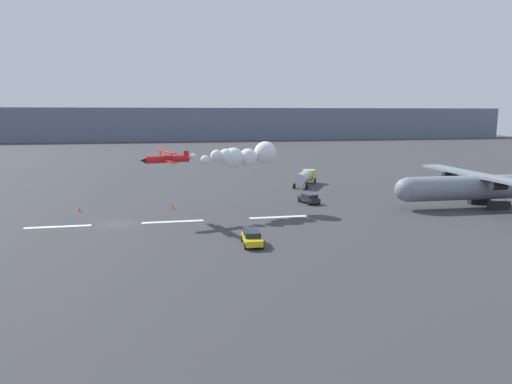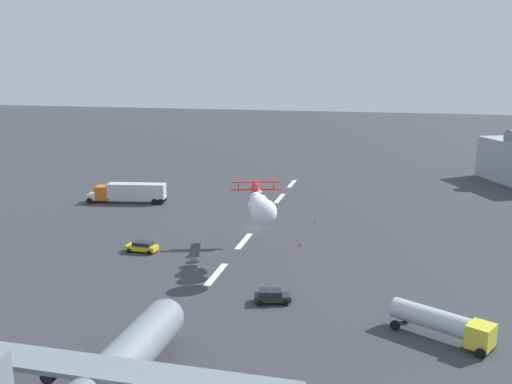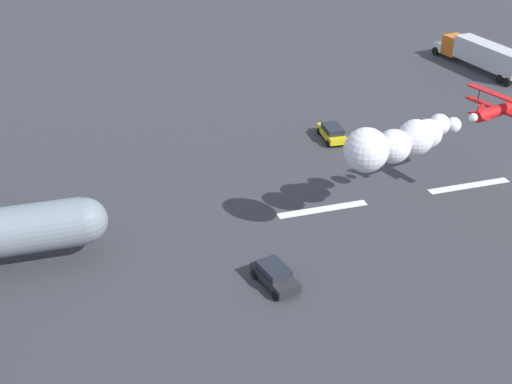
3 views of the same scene
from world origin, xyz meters
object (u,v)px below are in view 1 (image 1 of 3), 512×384
object	(u,v)px
followme_car_yellow	(252,237)
cargo_transport_plane	(478,186)
stunt_biplane_red	(241,156)
traffic_cone_far	(172,206)
airport_staff_sedan	(309,198)
fuel_tanker_truck	(305,177)
traffic_cone_near	(80,209)

from	to	relation	value
followme_car_yellow	cargo_transport_plane	bearing A→B (deg)	20.00
cargo_transport_plane	stunt_biplane_red	xyz separation A→B (m)	(-35.58, 3.89, 4.88)
traffic_cone_far	airport_staff_sedan	bearing A→B (deg)	0.04
fuel_tanker_truck	traffic_cone_far	distance (m)	31.63
stunt_biplane_red	traffic_cone_far	world-z (taller)	stunt_biplane_red
traffic_cone_far	followme_car_yellow	bearing A→B (deg)	-69.50
fuel_tanker_truck	stunt_biplane_red	bearing A→B (deg)	-127.00
cargo_transport_plane	airport_staff_sedan	bearing A→B (deg)	161.89
stunt_biplane_red	traffic_cone_far	xyz separation A→B (m)	(-9.69, 3.95, -7.71)
followme_car_yellow	traffic_cone_far	xyz separation A→B (m)	(-8.00, 21.41, -0.44)
fuel_tanker_truck	airport_staff_sedan	bearing A→B (deg)	-105.24
cargo_transport_plane	fuel_tanker_truck	size ratio (longest dim) A/B	3.04
cargo_transport_plane	fuel_tanker_truck	distance (m)	32.07
airport_staff_sedan	stunt_biplane_red	bearing A→B (deg)	-161.06
stunt_biplane_red	airport_staff_sedan	size ratio (longest dim) A/B	4.44
fuel_tanker_truck	traffic_cone_near	distance (m)	43.04
airport_staff_sedan	traffic_cone_near	distance (m)	34.49
cargo_transport_plane	traffic_cone_far	xyz separation A→B (m)	(-45.27, 7.84, -2.83)
cargo_transport_plane	traffic_cone_far	bearing A→B (deg)	170.17
traffic_cone_near	stunt_biplane_red	bearing A→B (deg)	-10.79
stunt_biplane_red	fuel_tanker_truck	bearing A→B (deg)	53.00
stunt_biplane_red	cargo_transport_plane	bearing A→B (deg)	-6.23
stunt_biplane_red	followme_car_yellow	world-z (taller)	stunt_biplane_red
airport_staff_sedan	fuel_tanker_truck	bearing A→B (deg)	74.76
cargo_transport_plane	airport_staff_sedan	xyz separation A→B (m)	(-24.02, 7.85, -2.39)
stunt_biplane_red	traffic_cone_far	bearing A→B (deg)	157.79
traffic_cone_far	cargo_transport_plane	bearing A→B (deg)	-9.83
cargo_transport_plane	traffic_cone_far	distance (m)	46.03
fuel_tanker_truck	traffic_cone_far	xyz separation A→B (m)	(-26.10, -17.82, -1.38)
followme_car_yellow	airport_staff_sedan	xyz separation A→B (m)	(13.24, 21.42, -0.00)
airport_staff_sedan	traffic_cone_far	size ratio (longest dim) A/B	5.83
airport_staff_sedan	traffic_cone_far	world-z (taller)	airport_staff_sedan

